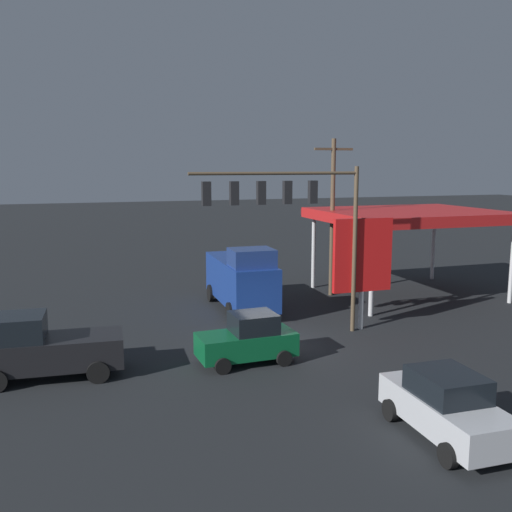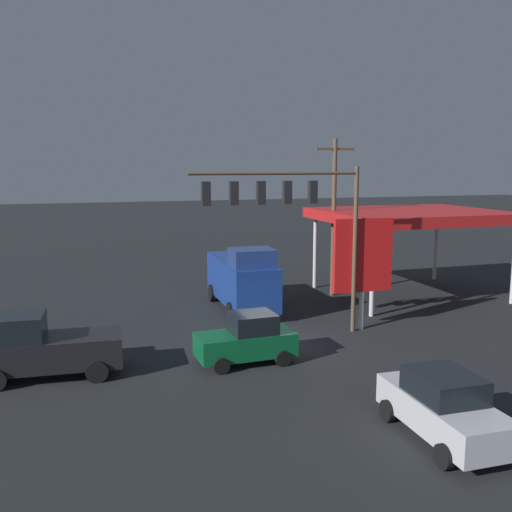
{
  "view_description": "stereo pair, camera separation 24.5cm",
  "coord_description": "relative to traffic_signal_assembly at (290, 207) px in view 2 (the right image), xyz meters",
  "views": [
    {
      "loc": [
        8.05,
        22.14,
        7.68
      ],
      "look_at": [
        0.0,
        -2.0,
        3.6
      ],
      "focal_mm": 40.0,
      "sensor_mm": 36.0,
      "label": 1
    },
    {
      "loc": [
        7.82,
        22.21,
        7.68
      ],
      "look_at": [
        0.0,
        -2.0,
        3.6
      ],
      "focal_mm": 40.0,
      "sensor_mm": 36.0,
      "label": 2
    }
  ],
  "objects": [
    {
      "name": "gas_station_canopy",
      "position": [
        -9.78,
        -5.71,
        -1.17
      ],
      "size": [
        10.05,
        8.46,
        5.06
      ],
      "color": "red",
      "rests_on": "ground"
    },
    {
      "name": "pickup_parked",
      "position": [
        10.23,
        1.81,
        -4.77
      ],
      "size": [
        5.32,
        2.54,
        2.4
      ],
      "rotation": [
        0.0,
        0.0,
        -0.07
      ],
      "color": "black",
      "rests_on": "ground"
    },
    {
      "name": "traffic_signal_assembly",
      "position": [
        0.0,
        0.0,
        0.0
      ],
      "size": [
        7.77,
        0.43,
        7.62
      ],
      "color": "brown",
      "rests_on": "ground"
    },
    {
      "name": "delivery_truck",
      "position": [
        0.58,
        -5.35,
        -4.19
      ],
      "size": [
        2.69,
        6.85,
        3.58
      ],
      "rotation": [
        0.0,
        0.0,
        1.55
      ],
      "color": "navy",
      "rests_on": "ground"
    },
    {
      "name": "hatchback_crossing",
      "position": [
        2.75,
        2.6,
        -4.93
      ],
      "size": [
        3.86,
        2.07,
        1.97
      ],
      "rotation": [
        0.0,
        0.0,
        0.04
      ],
      "color": "#0C592D",
      "rests_on": "ground"
    },
    {
      "name": "price_sign",
      "position": [
        -3.74,
        -0.18,
        -2.44
      ],
      "size": [
        2.96,
        0.27,
        5.25
      ],
      "color": "silver",
      "rests_on": "ground"
    },
    {
      "name": "utility_pole",
      "position": [
        -5.52,
        -7.07,
        -1.01
      ],
      "size": [
        2.4,
        0.26,
        9.18
      ],
      "color": "brown",
      "rests_on": "ground"
    },
    {
      "name": "sedan_far",
      "position": [
        -0.67,
        10.33,
        -4.93
      ],
      "size": [
        2.14,
        4.44,
        1.93
      ],
      "rotation": [
        0.0,
        0.0,
        1.55
      ],
      "color": "silver",
      "rests_on": "ground"
    },
    {
      "name": "ground_plane",
      "position": [
        1.19,
        0.92,
        -5.88
      ],
      "size": [
        200.0,
        200.0,
        0.0
      ],
      "primitive_type": "plane",
      "color": "black"
    }
  ]
}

